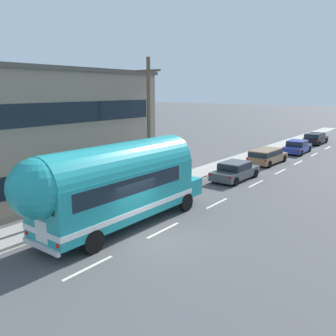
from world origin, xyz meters
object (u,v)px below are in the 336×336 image
object	(u,v)px
utility_pole	(149,125)
car_fourth	(315,138)
painted_bus	(114,183)
car_lead	(235,170)
car_second	(267,155)
car_third	(297,146)

from	to	relation	value
utility_pole	car_fourth	xyz separation A→B (m)	(2.49, 29.05, -3.64)
utility_pole	painted_bus	world-z (taller)	utility_pole
utility_pole	painted_bus	size ratio (longest dim) A/B	0.76
painted_bus	car_lead	xyz separation A→B (m)	(0.18, 12.28, -1.56)
painted_bus	car_second	distance (m)	19.40
car_second	car_fourth	world-z (taller)	same
car_lead	utility_pole	bearing A→B (deg)	-112.79
car_lead	car_third	world-z (taller)	same
car_second	car_third	bearing A→B (deg)	86.99
car_second	painted_bus	bearing A→B (deg)	-89.42
car_lead	car_fourth	distance (m)	22.46
utility_pole	car_fourth	world-z (taller)	utility_pole
car_lead	car_second	distance (m)	7.07
painted_bus	car_third	xyz separation A→B (m)	(0.19, 26.78, -1.56)
utility_pole	painted_bus	xyz separation A→B (m)	(2.59, -5.69, -2.12)
car_fourth	car_lead	bearing A→B (deg)	-89.29
car_lead	car_second	world-z (taller)	same
painted_bus	car_fourth	bearing A→B (deg)	90.16
car_second	car_third	xyz separation A→B (m)	(0.39, 7.44, -0.06)
utility_pole	car_third	distance (m)	21.59
car_lead	painted_bus	bearing A→B (deg)	-90.84
painted_bus	car_second	xyz separation A→B (m)	(-0.20, 19.34, -1.50)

